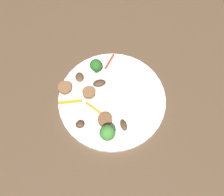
{
  "coord_description": "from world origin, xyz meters",
  "views": [
    {
      "loc": [
        0.21,
        -0.14,
        0.55
      ],
      "look_at": [
        0.0,
        0.0,
        0.01
      ],
      "focal_mm": 39.09,
      "sensor_mm": 36.0,
      "label": 1
    }
  ],
  "objects": [
    {
      "name": "ground_plane",
      "position": [
        0.0,
        0.0,
        0.0
      ],
      "size": [
        1.4,
        1.4,
        0.0
      ],
      "primitive_type": "plane",
      "color": "#4C3826"
    },
    {
      "name": "plate",
      "position": [
        0.0,
        0.0,
        0.01
      ],
      "size": [
        0.26,
        0.26,
        0.01
      ],
      "primitive_type": "cylinder",
      "color": "white",
      "rests_on": "ground_plane"
    },
    {
      "name": "fork",
      "position": [
        0.04,
        0.06,
        0.01
      ],
      "size": [
        0.18,
        0.05,
        0.0
      ],
      "rotation": [
        0.0,
        0.0,
        -0.2
      ],
      "color": "silver",
      "rests_on": "plate"
    },
    {
      "name": "broccoli_floret_0",
      "position": [
        0.08,
        -0.06,
        0.04
      ],
      "size": [
        0.03,
        0.03,
        0.05
      ],
      "color": "#408630",
      "rests_on": "plate"
    },
    {
      "name": "broccoli_floret_1",
      "position": [
        -0.08,
        0.01,
        0.04
      ],
      "size": [
        0.03,
        0.03,
        0.04
      ],
      "color": "#296420",
      "rests_on": "plate"
    },
    {
      "name": "sausage_slice_0",
      "position": [
        -0.04,
        -0.04,
        0.02
      ],
      "size": [
        0.03,
        0.03,
        0.01
      ],
      "primitive_type": "cylinder",
      "rotation": [
        0.0,
        0.0,
        3.13
      ],
      "color": "brown",
      "rests_on": "plate"
    },
    {
      "name": "sausage_slice_1",
      "position": [
        0.04,
        -0.05,
        0.02
      ],
      "size": [
        0.04,
        0.04,
        0.01
      ],
      "primitive_type": "cylinder",
      "rotation": [
        0.0,
        0.0,
        0.27
      ],
      "color": "brown",
      "rests_on": "plate"
    },
    {
      "name": "sausage_slice_2",
      "position": [
        -0.08,
        -0.08,
        0.02
      ],
      "size": [
        0.04,
        0.04,
        0.01
      ],
      "primitive_type": "cylinder",
      "rotation": [
        0.0,
        0.0,
        1.81
      ],
      "color": "brown",
      "rests_on": "plate"
    },
    {
      "name": "mushroom_0",
      "position": [
        -0.09,
        -0.04,
        0.02
      ],
      "size": [
        0.03,
        0.03,
        0.01
      ],
      "primitive_type": "ellipsoid",
      "rotation": [
        0.0,
        0.0,
        2.73
      ],
      "color": "#4C331E",
      "rests_on": "plate"
    },
    {
      "name": "mushroom_1",
      "position": [
        0.07,
        -0.02,
        0.02
      ],
      "size": [
        0.03,
        0.02,
        0.01
      ],
      "primitive_type": "ellipsoid",
      "rotation": [
        0.0,
        0.0,
        6.01
      ],
      "color": "#422B19",
      "rests_on": "plate"
    },
    {
      "name": "mushroom_2",
      "position": [
        -0.05,
        -0.01,
        0.02
      ],
      "size": [
        0.03,
        0.04,
        0.01
      ],
      "primitive_type": "ellipsoid",
      "rotation": [
        0.0,
        0.0,
        1.25
      ],
      "color": "#422B19",
      "rests_on": "plate"
    },
    {
      "name": "mushroom_3",
      "position": [
        0.02,
        -0.1,
        0.02
      ],
      "size": [
        0.02,
        0.02,
        0.01
      ],
      "primitive_type": "ellipsoid",
      "rotation": [
        0.0,
        0.0,
        1.44
      ],
      "color": "#422B19",
      "rests_on": "plate"
    },
    {
      "name": "pepper_strip_0",
      "position": [
        -0.05,
        -0.09,
        0.01
      ],
      "size": [
        0.03,
        0.05,
        0.0
      ],
      "primitive_type": "cube",
      "rotation": [
        0.0,
        0.0,
        1.1
      ],
      "color": "orange",
      "rests_on": "plate"
    },
    {
      "name": "pepper_strip_1",
      "position": [
        -0.09,
        0.05,
        0.01
      ],
      "size": [
        0.03,
        0.05,
        0.0
      ],
      "primitive_type": "cube",
      "rotation": [
        0.0,
        0.0,
        2.11
      ],
      "color": "red",
      "rests_on": "plate"
    },
    {
      "name": "pepper_strip_2",
      "position": [
        -0.0,
        -0.05,
        0.01
      ],
      "size": [
        0.05,
        0.02,
        0.0
      ],
      "primitive_type": "cube",
      "rotation": [
        0.0,
        0.0,
        0.34
      ],
      "color": "orange",
      "rests_on": "plate"
    }
  ]
}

